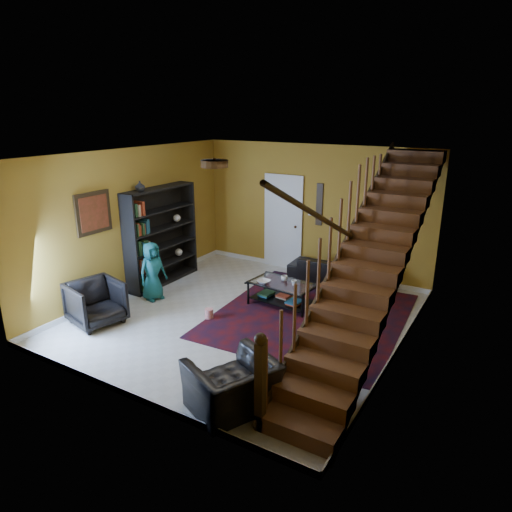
% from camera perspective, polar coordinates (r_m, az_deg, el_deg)
% --- Properties ---
extents(floor, '(5.50, 5.50, 0.00)m').
position_cam_1_polar(floor, '(8.07, -1.30, -7.67)').
color(floor, beige).
rests_on(floor, ground).
extents(room, '(5.50, 5.50, 5.50)m').
position_cam_1_polar(room, '(9.75, -3.78, -2.75)').
color(room, '#A78125').
rests_on(room, ground).
extents(staircase, '(0.95, 5.02, 3.18)m').
position_cam_1_polar(staircase, '(6.73, 14.10, -0.70)').
color(staircase, brown).
rests_on(staircase, floor).
extents(bookshelf, '(0.35, 1.80, 2.00)m').
position_cam_1_polar(bookshelf, '(9.57, -11.70, 2.26)').
color(bookshelf, black).
rests_on(bookshelf, floor).
extents(door, '(0.82, 0.05, 2.05)m').
position_cam_1_polar(door, '(10.29, 3.43, 4.06)').
color(door, silver).
rests_on(door, floor).
extents(framed_picture, '(0.04, 0.74, 0.74)m').
position_cam_1_polar(framed_picture, '(8.50, -19.66, 5.10)').
color(framed_picture, maroon).
rests_on(framed_picture, room).
extents(wall_hanging, '(0.14, 0.03, 0.90)m').
position_cam_1_polar(wall_hanging, '(9.83, 7.93, 6.39)').
color(wall_hanging, black).
rests_on(wall_hanging, room).
extents(ceiling_fixture, '(0.40, 0.40, 0.10)m').
position_cam_1_polar(ceiling_fixture, '(6.66, -5.20, 11.42)').
color(ceiling_fixture, '#3F2814').
rests_on(ceiling_fixture, room).
extents(rug, '(3.30, 3.72, 0.02)m').
position_cam_1_polar(rug, '(8.20, 6.86, -7.31)').
color(rug, '#480C10').
rests_on(rug, floor).
extents(sofa, '(1.95, 0.86, 0.56)m').
position_cam_1_polar(sofa, '(9.56, 9.99, -1.95)').
color(sofa, black).
rests_on(sofa, floor).
extents(armchair_left, '(0.99, 0.97, 0.75)m').
position_cam_1_polar(armchair_left, '(8.17, -19.37, -5.54)').
color(armchair_left, black).
rests_on(armchair_left, floor).
extents(armchair_right, '(1.20, 1.26, 0.64)m').
position_cam_1_polar(armchair_right, '(5.68, -2.95, -15.93)').
color(armchair_right, black).
rests_on(armchair_right, floor).
extents(person_adult_a, '(0.54, 0.37, 1.42)m').
position_cam_1_polar(person_adult_a, '(9.43, 13.60, -2.60)').
color(person_adult_a, black).
rests_on(person_adult_a, sofa).
extents(person_adult_b, '(0.68, 0.55, 1.31)m').
position_cam_1_polar(person_adult_b, '(9.42, 14.22, -3.02)').
color(person_adult_b, black).
rests_on(person_adult_b, sofa).
extents(person_child, '(0.47, 0.62, 1.13)m').
position_cam_1_polar(person_child, '(8.83, -12.82, -1.85)').
color(person_child, '#1B6266').
rests_on(person_child, armchair_left).
extents(coffee_table, '(1.23, 0.80, 0.45)m').
position_cam_1_polar(coffee_table, '(8.46, 3.32, -4.56)').
color(coffee_table, black).
rests_on(coffee_table, floor).
extents(cup_a, '(0.16, 0.16, 0.10)m').
position_cam_1_polar(cup_a, '(8.46, 3.56, -2.80)').
color(cup_a, '#999999').
rests_on(cup_a, coffee_table).
extents(cup_b, '(0.12, 0.12, 0.10)m').
position_cam_1_polar(cup_b, '(8.27, 4.79, -3.36)').
color(cup_b, '#999999').
rests_on(cup_b, coffee_table).
extents(bowl, '(0.26, 0.26, 0.06)m').
position_cam_1_polar(bowl, '(8.35, 0.98, -3.22)').
color(bowl, '#999999').
rests_on(bowl, coffee_table).
extents(vase, '(0.18, 0.18, 0.19)m').
position_cam_1_polar(vase, '(8.98, -14.31, 8.47)').
color(vase, '#999999').
rests_on(vase, bookshelf).
extents(popcorn_bucket, '(0.15, 0.15, 0.17)m').
position_cam_1_polar(popcorn_bucket, '(8.01, -5.89, -7.15)').
color(popcorn_bucket, red).
rests_on(popcorn_bucket, rug).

